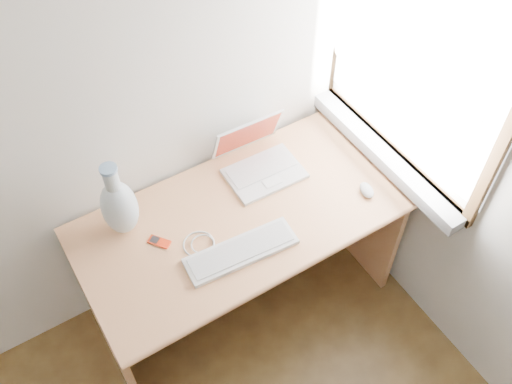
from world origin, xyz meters
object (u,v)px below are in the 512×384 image
laptop (259,161)px  vase (119,206)px  desk (231,231)px  external_keyboard (241,251)px

laptop → vase: size_ratio=0.90×
desk → laptop: laptop is taller
desk → laptop: bearing=25.1°
external_keyboard → vase: vase is taller
desk → vase: (-0.43, 0.11, 0.36)m
desk → external_keyboard: external_keyboard is taller
vase → external_keyboard: bearing=-45.8°
desk → vase: vase is taller
laptop → vase: bearing=-179.2°
laptop → vase: vase is taller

